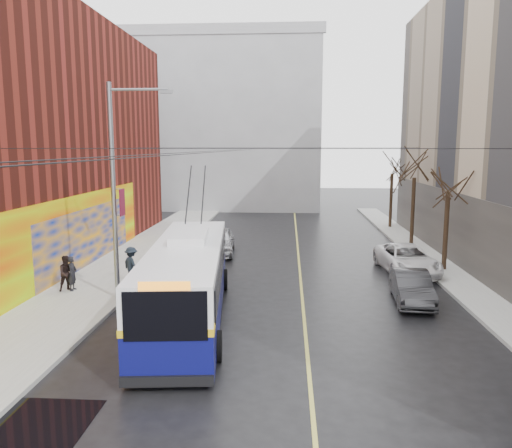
# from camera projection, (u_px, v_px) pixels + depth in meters

# --- Properties ---
(ground) EXTENTS (140.00, 140.00, 0.00)m
(ground) POSITION_uv_depth(u_px,v_px,m) (247.00, 446.00, 10.85)
(ground) COLOR black
(ground) RESTS_ON ground
(sidewalk_left) EXTENTS (4.00, 60.00, 0.15)m
(sidewalk_left) POSITION_uv_depth(u_px,v_px,m) (97.00, 285.00, 23.18)
(sidewalk_left) COLOR gray
(sidewalk_left) RESTS_ON ground
(sidewalk_right) EXTENTS (2.00, 60.00, 0.15)m
(sidewalk_right) POSITION_uv_depth(u_px,v_px,m) (471.00, 292.00, 22.10)
(sidewalk_right) COLOR gray
(sidewalk_right) RESTS_ON ground
(lane_line) EXTENTS (0.12, 50.00, 0.01)m
(lane_line) POSITION_uv_depth(u_px,v_px,m) (301.00, 279.00, 24.56)
(lane_line) COLOR #BFB74C
(lane_line) RESTS_ON ground
(building_far) EXTENTS (20.50, 12.10, 18.00)m
(building_far) POSITION_uv_depth(u_px,v_px,m) (226.00, 123.00, 54.22)
(building_far) COLOR gray
(building_far) RESTS_ON ground
(streetlight_pole) EXTENTS (2.65, 0.60, 9.00)m
(streetlight_pole) POSITION_uv_depth(u_px,v_px,m) (117.00, 187.00, 20.36)
(streetlight_pole) COLOR slate
(streetlight_pole) RESTS_ON ground
(catenary_wires) EXTENTS (18.00, 60.00, 0.22)m
(catenary_wires) POSITION_uv_depth(u_px,v_px,m) (220.00, 151.00, 24.62)
(catenary_wires) COLOR black
(tree_near) EXTENTS (3.20, 3.20, 6.40)m
(tree_near) POSITION_uv_depth(u_px,v_px,m) (449.00, 176.00, 25.29)
(tree_near) COLOR black
(tree_near) RESTS_ON ground
(tree_mid) EXTENTS (3.20, 3.20, 6.68)m
(tree_mid) POSITION_uv_depth(u_px,v_px,m) (415.00, 166.00, 32.15)
(tree_mid) COLOR black
(tree_mid) RESTS_ON ground
(tree_far) EXTENTS (3.20, 3.20, 6.57)m
(tree_far) POSITION_uv_depth(u_px,v_px,m) (392.00, 164.00, 39.07)
(tree_far) COLOR black
(tree_far) RESTS_ON ground
(puddle) EXTENTS (2.38, 3.69, 0.01)m
(puddle) POSITION_uv_depth(u_px,v_px,m) (25.00, 440.00, 11.07)
(puddle) COLOR black
(puddle) RESTS_ON ground
(pigeons_flying) EXTENTS (2.56, 2.29, 2.39)m
(pigeons_flying) POSITION_uv_depth(u_px,v_px,m) (206.00, 134.00, 20.18)
(pigeons_flying) COLOR slate
(trolleybus) EXTENTS (3.67, 11.92, 5.58)m
(trolleybus) POSITION_uv_depth(u_px,v_px,m) (188.00, 279.00, 18.68)
(trolleybus) COLOR #0A0B4D
(trolleybus) RESTS_ON ground
(parked_car_b) EXTENTS (1.71, 4.13, 1.33)m
(parked_car_b) POSITION_uv_depth(u_px,v_px,m) (412.00, 287.00, 20.78)
(parked_car_b) COLOR #28292B
(parked_car_b) RESTS_ON ground
(parked_car_c) EXTENTS (2.82, 5.36, 1.44)m
(parked_car_c) POSITION_uv_depth(u_px,v_px,m) (407.00, 259.00, 25.74)
(parked_car_c) COLOR white
(parked_car_c) RESTS_ON ground
(following_car) EXTENTS (2.22, 4.81, 1.60)m
(following_car) POSITION_uv_depth(u_px,v_px,m) (218.00, 241.00, 30.25)
(following_car) COLOR #BABAC0
(following_car) RESTS_ON ground
(pedestrian_a) EXTENTS (0.38, 0.57, 1.54)m
(pedestrian_a) POSITION_uv_depth(u_px,v_px,m) (72.00, 273.00, 22.04)
(pedestrian_a) COLOR black
(pedestrian_a) RESTS_ON sidewalk_left
(pedestrian_b) EXTENTS (0.97, 0.96, 1.58)m
(pedestrian_b) POSITION_uv_depth(u_px,v_px,m) (67.00, 273.00, 21.97)
(pedestrian_b) COLOR black
(pedestrian_b) RESTS_ON sidewalk_left
(pedestrian_c) EXTENTS (1.22, 1.16, 1.66)m
(pedestrian_c) POSITION_uv_depth(u_px,v_px,m) (131.00, 264.00, 23.50)
(pedestrian_c) COLOR black
(pedestrian_c) RESTS_ON sidewalk_left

